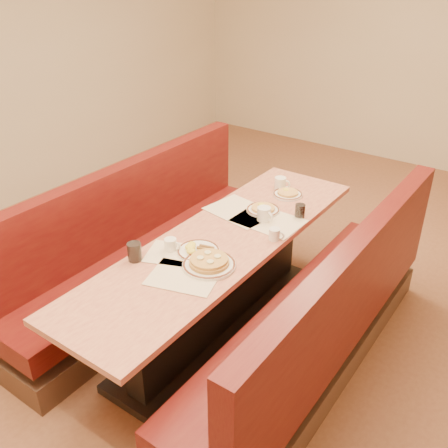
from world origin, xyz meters
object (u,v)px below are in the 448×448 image
Objects in this scene: eggs_plate at (198,250)px; coffee_mug_a at (275,234)px; soda_tumbler_mid at (300,211)px; soda_tumbler_near at (134,252)px; diner_table at (222,286)px; coffee_mug_c at (264,214)px; booth_right at (319,328)px; pancake_plate at (209,263)px; coffee_mug_b at (171,245)px; coffee_mug_d at (281,183)px; booth_left at (145,254)px.

coffee_mug_a is (0.31, 0.42, 0.02)m from eggs_plate.
eggs_plate is at bearing -110.16° from soda_tumbler_mid.
soda_tumbler_near is 1.21m from soda_tumbler_mid.
coffee_mug_c is at bearing 75.72° from diner_table.
coffee_mug_a is 0.78× the size of coffee_mug_c.
booth_right reaches higher than pancake_plate.
coffee_mug_b reaches higher than eggs_plate.
coffee_mug_d reaches higher than diner_table.
coffee_mug_c reaches higher than soda_tumbler_mid.
eggs_plate is at bearing 151.16° from pancake_plate.
coffee_mug_a is 0.37m from soda_tumbler_mid.
booth_left is 0.77m from coffee_mug_b.
booth_right is at bearing -50.23° from soda_tumbler_mid.
coffee_mug_d is at bearing 95.10° from diner_table.
coffee_mug_b is 0.24m from soda_tumbler_near.
soda_tumbler_mid reaches higher than diner_table.
pancake_plate is at bearing -98.98° from soda_tumbler_mid.
eggs_plate is at bearing 12.05° from coffee_mug_b.
diner_table is at bearing 45.57° from coffee_mug_b.
pancake_plate is 0.88m from soda_tumbler_mid.
eggs_plate is at bearing -17.92° from booth_left.
coffee_mug_a is 0.26m from coffee_mug_c.
soda_tumbler_near reaches higher than coffee_mug_c.
coffee_mug_d is (0.65, 0.89, 0.44)m from booth_left.
booth_left is 9.45× the size of eggs_plate.
soda_tumbler_near reaches higher than coffee_mug_d.
booth_right is 1.28m from coffee_mug_d.
diner_table is at bearing 61.44° from soda_tumbler_near.
coffee_mug_a is 0.90m from soda_tumbler_near.
diner_table is 1.00× the size of booth_left.
eggs_plate is 0.39m from soda_tumbler_near.
coffee_mug_b is (0.56, -0.30, 0.43)m from booth_left.
pancake_plate is (-0.60, -0.31, 0.41)m from booth_right.
soda_tumbler_mid is (0.27, 0.56, 0.42)m from diner_table.
coffee_mug_b is 0.72m from coffee_mug_c.
booth_left is 1.23m from soda_tumbler_mid.
booth_right reaches higher than soda_tumbler_near.
booth_left is 1.46m from booth_right.
booth_right is 0.86m from coffee_mug_c.
coffee_mug_b is 0.97m from soda_tumbler_mid.
soda_tumbler_near is at bearing -116.93° from soda_tumbler_mid.
soda_tumbler_near is at bearing -140.92° from coffee_mug_a.
booth_right is (0.73, 0.00, -0.01)m from diner_table.
pancake_plate is 2.96× the size of coffee_mug_b.
eggs_plate is 2.27× the size of soda_tumbler_near.
pancake_plate is at bearing -28.84° from eggs_plate.
eggs_plate is at bearing -163.15° from booth_right.
soda_tumbler_mid is at bearing 63.07° from soda_tumbler_near.
booth_left reaches higher than coffee_mug_a.
coffee_mug_b is 1.10× the size of soda_tumbler_mid.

